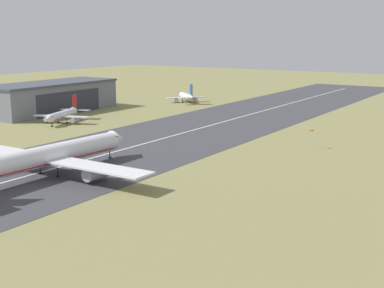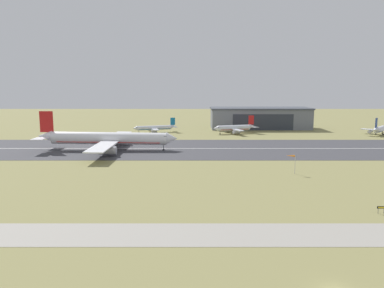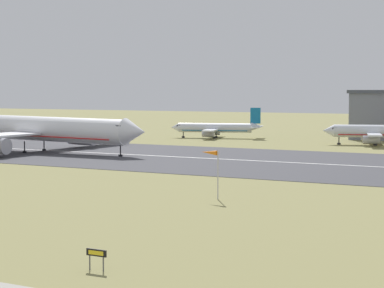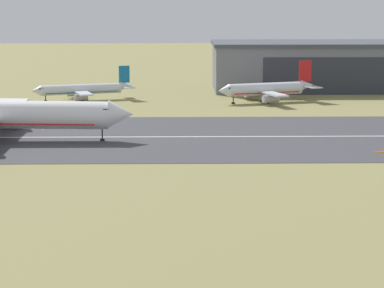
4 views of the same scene
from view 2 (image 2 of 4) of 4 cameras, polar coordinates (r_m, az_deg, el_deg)
The scene contains 11 objects.
ground_plane at distance 108.15m, azimuth 10.21°, elevation -5.70°, with size 686.68×686.68×0.00m, color olive.
runway_strip at distance 163.54m, azimuth 6.71°, elevation -0.68°, with size 446.68×52.89×0.06m, color #3D3D42.
runway_centreline at distance 163.54m, azimuth 6.71°, elevation -0.67°, with size 402.01×0.70×0.01m, color silver.
taxiway_road at distance 72.83m, azimuth 15.60°, elevation -13.13°, with size 335.01×10.94×0.05m, color gray.
hangar_building at distance 243.58m, azimuth 10.31°, elevation 3.92°, with size 62.90×23.65×13.31m.
airplane_landing at distance 161.42m, azimuth -12.59°, elevation 0.79°, with size 59.00×59.75×16.51m.
airplane_parked_west at distance 232.83m, azimuth 26.71°, elevation 1.99°, with size 20.40×21.13×10.00m.
airplane_parked_centre at distance 214.51m, azimuth 6.49°, elevation 2.45°, with size 26.33×22.63×10.11m.
airplane_parked_east at distance 219.16m, azimuth -5.69°, elevation 2.46°, with size 26.10×18.77×8.47m.
windsock_pole at distance 119.05m, azimuth 14.87°, elevation -1.89°, with size 2.79×1.30×5.94m.
runway_sign at distance 90.09m, azimuth 26.90°, elevation -8.69°, with size 1.74×0.14×1.61m.
Camera 2 is at (-19.05, -45.84, 26.84)m, focal length 35.00 mm.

